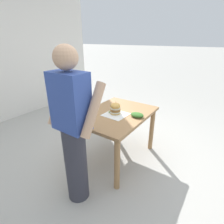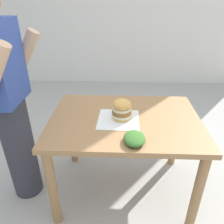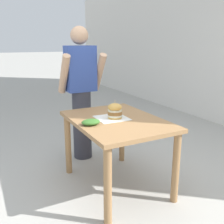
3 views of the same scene
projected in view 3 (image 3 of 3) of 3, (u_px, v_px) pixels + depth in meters
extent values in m
plane|color=#ADAAA3|center=(116.00, 185.00, 2.84)|extent=(80.00, 80.00, 0.00)
cube|color=#9E7247|center=(117.00, 121.00, 2.65)|extent=(0.84, 1.15, 0.04)
cylinder|color=#9E7247|center=(108.00, 187.00, 2.15)|extent=(0.07, 0.07, 0.71)
cylinder|color=#9E7247|center=(176.00, 168.00, 2.47)|extent=(0.07, 0.07, 0.71)
cylinder|color=#9E7247|center=(68.00, 144.00, 3.03)|extent=(0.07, 0.07, 0.71)
cylinder|color=#9E7247|center=(122.00, 135.00, 3.35)|extent=(0.07, 0.07, 0.71)
cube|color=white|center=(112.00, 118.00, 2.68)|extent=(0.32, 0.32, 0.00)
cylinder|color=gold|center=(115.00, 117.00, 2.66)|extent=(0.14, 0.14, 0.02)
cylinder|color=beige|center=(115.00, 115.00, 2.66)|extent=(0.15, 0.15, 0.02)
cylinder|color=brown|center=(115.00, 113.00, 2.65)|extent=(0.15, 0.15, 0.04)
cylinder|color=beige|center=(115.00, 110.00, 2.64)|extent=(0.14, 0.14, 0.02)
ellipsoid|color=gold|center=(115.00, 107.00, 2.64)|extent=(0.14, 0.14, 0.08)
cylinder|color=#D1B77F|center=(115.00, 103.00, 2.62)|extent=(0.00, 0.00, 0.05)
cylinder|color=#8EA83D|center=(120.00, 116.00, 2.70)|extent=(0.07, 0.07, 0.02)
ellipsoid|color=#386B28|center=(91.00, 122.00, 2.46)|extent=(0.18, 0.14, 0.05)
cylinder|color=#33333D|center=(82.00, 125.00, 3.44)|extent=(0.24, 0.24, 0.90)
cube|color=#334C9E|center=(80.00, 69.00, 3.25)|extent=(0.36, 0.22, 0.56)
sphere|color=tan|center=(79.00, 35.00, 3.15)|extent=(0.22, 0.22, 0.22)
cylinder|color=tan|center=(64.00, 74.00, 3.11)|extent=(0.09, 0.34, 0.50)
cylinder|color=tan|center=(99.00, 72.00, 3.32)|extent=(0.09, 0.34, 0.50)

